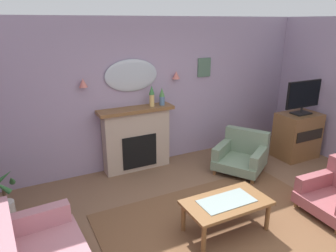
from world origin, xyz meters
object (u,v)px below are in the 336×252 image
Objects in this scene: potted_plant_small_fern at (4,196)px; framed_picture at (204,67)px; fireplace at (137,139)px; wall_sconce_left at (83,83)px; armchair_beside_couch at (242,154)px; tv_flatscreen at (303,96)px; tv_cabinet at (297,135)px; mantel_vase_left at (162,96)px; coffee_table at (226,205)px; wall_sconce_right at (176,75)px; wall_mirror at (132,75)px; mantel_vase_centre at (152,95)px.

framed_picture is at bearing 10.42° from potted_plant_small_fern.
fireplace is 1.38m from wall_sconce_left.
tv_flatscreen reaches higher than armchair_beside_couch.
wall_sconce_left is 0.12× the size of armchair_beside_couch.
tv_cabinet is at bearing -0.90° from armchair_beside_couch.
coffee_table is (-0.16, -2.20, -0.94)m from mantel_vase_left.
framed_picture is 4.03m from potted_plant_small_fern.
potted_plant_small_fern is (-5.23, 0.44, -0.95)m from tv_flatscreen.
wall_sconce_left is 1.70m from wall_sconce_right.
mantel_vase_left is 0.36× the size of tv_cabinet.
wall_mirror is 1.07× the size of tv_cabinet.
coffee_table is 3.10m from tv_flatscreen.
tv_flatscreen is at bearing -20.07° from wall_mirror.
coffee_table is (-1.16, -2.38, -1.37)m from framed_picture.
wall_sconce_left is 0.16× the size of tv_cabinet.
wall_sconce_left is at bearing -176.63° from wall_mirror.
potted_plant_small_fern is at bearing -163.04° from wall_mirror.
wall_sconce_left is 0.17× the size of tv_flatscreen.
wall_mirror is at bearing 176.63° from wall_sconce_right.
tv_cabinet is at bearing -25.41° from wall_sconce_right.
wall_sconce_left is at bearing 180.00° from wall_sconce_right.
tv_cabinet is at bearing -17.31° from fireplace.
mantel_vase_left is 0.49× the size of potted_plant_small_fern.
wall_sconce_left is 0.13× the size of coffee_table.
tv_cabinet reaches higher than coffee_table.
coffee_table is 3.05m from potted_plant_small_fern.
tv_flatscreen is at bearing -90.00° from tv_cabinet.
mantel_vase_centre is at bearing 91.03° from coffee_table.
wall_sconce_left reaches higher than mantel_vase_left.
mantel_vase_centre is at bearing -167.69° from wall_sconce_right.
wall_mirror reaches higher than mantel_vase_centre.
mantel_vase_centre is at bearing -171.47° from framed_picture.
mantel_vase_centre is 1.27m from framed_picture.
mantel_vase_left is at bearing 142.71° from armchair_beside_couch.
mantel_vase_left is 0.33× the size of wall_mirror.
wall_sconce_right is at bearing 154.14° from tv_flatscreen.
wall_sconce_left is 4.20m from tv_cabinet.
wall_sconce_right is 0.12× the size of armchair_beside_couch.
armchair_beside_couch is (1.34, 1.31, -0.08)m from coffee_table.
armchair_beside_couch is at bearing -37.29° from mantel_vase_left.
tv_flatscreen reaches higher than potted_plant_small_fern.
mantel_vase_centre is 2.70× the size of wall_sconce_right.
mantel_vase_left is 1.80m from armchair_beside_couch.
wall_sconce_right reaches higher than mantel_vase_left.
framed_picture is at bearing 5.77° from fireplace.
mantel_vase_left is at bearing 85.83° from coffee_table.
wall_sconce_right is at bearing -174.73° from framed_picture.
wall_mirror is (-0.00, 0.14, 1.14)m from fireplace.
armchair_beside_couch is 1.65m from tv_flatscreen.
tv_cabinet is 0.80m from tv_flatscreen.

